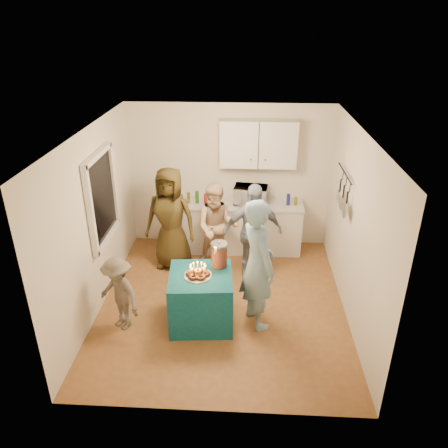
# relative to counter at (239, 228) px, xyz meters

# --- Properties ---
(floor) EXTENTS (4.00, 4.00, 0.00)m
(floor) POSITION_rel_counter_xyz_m (-0.20, -1.70, -0.43)
(floor) COLOR brown
(floor) RESTS_ON ground
(ceiling) EXTENTS (4.00, 4.00, 0.00)m
(ceiling) POSITION_rel_counter_xyz_m (-0.20, -1.70, 2.17)
(ceiling) COLOR white
(ceiling) RESTS_ON floor
(back_wall) EXTENTS (3.60, 3.60, 0.00)m
(back_wall) POSITION_rel_counter_xyz_m (-0.20, 0.30, 0.87)
(back_wall) COLOR silver
(back_wall) RESTS_ON floor
(left_wall) EXTENTS (4.00, 4.00, 0.00)m
(left_wall) POSITION_rel_counter_xyz_m (-2.00, -1.70, 0.87)
(left_wall) COLOR silver
(left_wall) RESTS_ON floor
(right_wall) EXTENTS (4.00, 4.00, 0.00)m
(right_wall) POSITION_rel_counter_xyz_m (1.60, -1.70, 0.87)
(right_wall) COLOR silver
(right_wall) RESTS_ON floor
(window_night) EXTENTS (0.04, 1.00, 1.20)m
(window_night) POSITION_rel_counter_xyz_m (-1.97, -1.40, 1.12)
(window_night) COLOR black
(window_night) RESTS_ON left_wall
(counter) EXTENTS (2.20, 0.58, 0.86)m
(counter) POSITION_rel_counter_xyz_m (0.00, 0.00, 0.00)
(counter) COLOR white
(counter) RESTS_ON floor
(countertop) EXTENTS (2.24, 0.62, 0.05)m
(countertop) POSITION_rel_counter_xyz_m (0.00, -0.00, 0.46)
(countertop) COLOR beige
(countertop) RESTS_ON counter
(upper_cabinet) EXTENTS (1.30, 0.30, 0.80)m
(upper_cabinet) POSITION_rel_counter_xyz_m (0.30, 0.15, 1.52)
(upper_cabinet) COLOR white
(upper_cabinet) RESTS_ON back_wall
(pot_rack) EXTENTS (0.12, 1.00, 0.60)m
(pot_rack) POSITION_rel_counter_xyz_m (1.52, -1.00, 1.17)
(pot_rack) COLOR black
(pot_rack) RESTS_ON right_wall
(microwave) EXTENTS (0.62, 0.45, 0.32)m
(microwave) POSITION_rel_counter_xyz_m (0.19, 0.00, 0.64)
(microwave) COLOR white
(microwave) RESTS_ON countertop
(party_table) EXTENTS (0.92, 0.92, 0.76)m
(party_table) POSITION_rel_counter_xyz_m (-0.47, -2.14, -0.05)
(party_table) COLOR #0E4E5E
(party_table) RESTS_ON floor
(donut_cake) EXTENTS (0.38, 0.38, 0.18)m
(donut_cake) POSITION_rel_counter_xyz_m (-0.50, -2.17, 0.42)
(donut_cake) COLOR #381C0C
(donut_cake) RESTS_ON party_table
(punch_jar) EXTENTS (0.22, 0.22, 0.34)m
(punch_jar) POSITION_rel_counter_xyz_m (-0.24, -1.89, 0.50)
(punch_jar) COLOR #BB330F
(punch_jar) RESTS_ON party_table
(man_birthday) EXTENTS (0.70, 0.81, 1.87)m
(man_birthday) POSITION_rel_counter_xyz_m (0.29, -2.11, 0.50)
(man_birthday) COLOR #86ADC3
(man_birthday) RESTS_ON floor
(woman_back_left) EXTENTS (0.94, 0.70, 1.75)m
(woman_back_left) POSITION_rel_counter_xyz_m (-1.13, -0.63, 0.45)
(woman_back_left) COLOR brown
(woman_back_left) RESTS_ON floor
(woman_back_center) EXTENTS (0.75, 0.59, 1.51)m
(woman_back_center) POSITION_rel_counter_xyz_m (-0.35, -0.65, 0.32)
(woman_back_center) COLOR tan
(woman_back_center) RESTS_ON floor
(woman_back_right) EXTENTS (1.01, 0.57, 1.63)m
(woman_back_right) POSITION_rel_counter_xyz_m (0.23, -0.93, 0.39)
(woman_back_right) COLOR #0F1D34
(woman_back_right) RESTS_ON floor
(child_near_left) EXTENTS (0.81, 0.72, 1.09)m
(child_near_left) POSITION_rel_counter_xyz_m (-1.56, -2.32, 0.11)
(child_near_left) COLOR #584E46
(child_near_left) RESTS_ON floor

